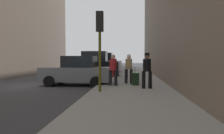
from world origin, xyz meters
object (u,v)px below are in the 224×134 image
parked_silver_sedan (106,64)px  pedestrian_with_fedora (147,69)px  parked_gray_coupe (77,71)px  pedestrian_with_beanie (129,65)px  fire_hydrant (112,73)px  parked_black_suv (93,65)px  duffel_bag (117,74)px  traffic_light (100,34)px  pedestrian_in_red_jacket (113,68)px  parked_white_van (101,64)px  pedestrian_in_tan_coat (129,67)px  rolling_suitcase (135,79)px

parked_silver_sedan → pedestrian_with_fedora: bearing=-77.7°
parked_gray_coupe → pedestrian_with_beanie: bearing=47.9°
fire_hydrant → pedestrian_with_beanie: size_ratio=0.40×
parked_black_suv → duffel_bag: parked_black_suv is taller
parked_black_suv → traffic_light: traffic_light is taller
pedestrian_in_red_jacket → traffic_light: bearing=-100.8°
parked_white_van → parked_black_suv: bearing=-90.0°
parked_black_suv → traffic_light: bearing=-78.4°
parked_black_suv → parked_silver_sedan: parked_black_suv is taller
fire_hydrant → traffic_light: (0.05, -7.31, 2.26)m
fire_hydrant → traffic_light: size_ratio=0.20×
pedestrian_in_tan_coat → duffel_bag: 5.51m
pedestrian_in_red_jacket → fire_hydrant: bearing=95.4°
traffic_light → pedestrian_in_tan_coat: bearing=69.0°
parked_silver_sedan → pedestrian_in_tan_coat: size_ratio=2.50×
traffic_light → duffel_bag: 9.03m
pedestrian_with_fedora → pedestrian_in_red_jacket: pedestrian_with_fedora is taller
parked_black_suv → pedestrian_in_tan_coat: 6.50m
parked_gray_coupe → parked_silver_sedan: same height
traffic_light → pedestrian_in_tan_coat: size_ratio=2.11×
parked_silver_sedan → traffic_light: size_ratio=1.19×
parked_silver_sedan → pedestrian_with_fedora: size_ratio=2.40×
parked_gray_coupe → parked_black_suv: 5.72m
pedestrian_with_beanie → duffel_bag: bearing=118.3°
fire_hydrant → pedestrian_with_beanie: 1.57m
parked_white_van → pedestrian_with_fedora: size_ratio=2.59×
traffic_light → rolling_suitcase: (1.64, 2.58, -2.27)m
fire_hydrant → duffel_bag: fire_hydrant is taller
pedestrian_with_beanie → rolling_suitcase: 4.25m
pedestrian_with_fedora → pedestrian_in_red_jacket: bearing=148.9°
parked_white_van → pedestrian_with_fedora: bearing=-73.2°
parked_silver_sedan → traffic_light: 19.98m
parked_black_suv → rolling_suitcase: (3.49, -6.44, -0.54)m
rolling_suitcase → duffel_bag: bearing=102.9°
traffic_light → pedestrian_in_red_jacket: (0.43, 2.25, -1.65)m
parked_gray_coupe → pedestrian_with_fedora: size_ratio=2.39×
pedestrian_in_red_jacket → rolling_suitcase: (1.21, 0.34, -0.61)m
parked_black_suv → fire_hydrant: (1.80, -1.72, -0.54)m
rolling_suitcase → parked_black_suv: bearing=118.4°
parked_gray_coupe → fire_hydrant: (1.80, 4.01, -0.35)m
parked_silver_sedan → parked_black_suv: bearing=-90.0°
pedestrian_in_red_jacket → pedestrian_with_beanie: bearing=79.4°
fire_hydrant → parked_gray_coupe: bearing=-114.2°
parked_black_suv → rolling_suitcase: size_ratio=4.44×
traffic_light → parked_gray_coupe: bearing=119.3°
fire_hydrant → pedestrian_in_tan_coat: pedestrian_in_tan_coat is taller
duffel_bag → traffic_light: bearing=-91.6°
duffel_bag → parked_silver_sedan: bearing=100.7°
pedestrian_in_tan_coat → pedestrian_with_fedora: size_ratio=0.96×
fire_hydrant → pedestrian_with_fedora: (2.25, -6.14, 0.64)m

